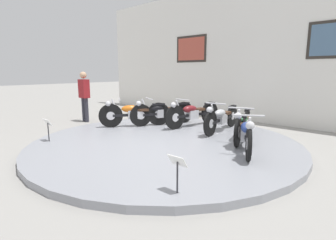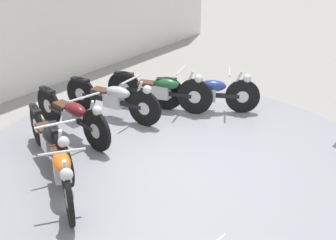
{
  "view_description": "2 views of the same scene",
  "coord_description": "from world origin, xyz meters",
  "views": [
    {
      "loc": [
        3.92,
        -4.24,
        1.68
      ],
      "look_at": [
        -0.04,
        0.14,
        0.57
      ],
      "focal_mm": 28.0,
      "sensor_mm": 36.0,
      "label": 1
    },
    {
      "loc": [
        -4.98,
        -3.58,
        3.43
      ],
      "look_at": [
        -0.13,
        0.03,
        0.72
      ],
      "focal_mm": 50.0,
      "sensor_mm": 36.0,
      "label": 2
    }
  ],
  "objects": [
    {
      "name": "ground_plane",
      "position": [
        0.0,
        0.0,
        0.0
      ],
      "size": [
        60.0,
        60.0,
        0.0
      ],
      "primitive_type": "plane",
      "color": "gray"
    },
    {
      "name": "display_platform",
      "position": [
        0.0,
        0.0,
        0.06
      ],
      "size": [
        5.93,
        5.93,
        0.12
      ],
      "primitive_type": "cylinder",
      "color": "gray",
      "rests_on": "ground_plane"
    },
    {
      "name": "motorcycle_orange",
      "position": [
        -1.69,
        0.52,
        0.52
      ],
      "size": [
        1.21,
        1.67,
        0.81
      ],
      "color": "black",
      "rests_on": "display_platform"
    },
    {
      "name": "motorcycle_black",
      "position": [
        -1.27,
        1.23,
        0.51
      ],
      "size": [
        0.87,
        1.84,
        0.8
      ],
      "color": "black",
      "rests_on": "display_platform"
    },
    {
      "name": "motorcycle_maroon",
      "position": [
        -0.47,
        1.64,
        0.51
      ],
      "size": [
        0.54,
        1.98,
        0.8
      ],
      "color": "black",
      "rests_on": "display_platform"
    },
    {
      "name": "motorcycle_silver",
      "position": [
        0.47,
        1.64,
        0.5
      ],
      "size": [
        0.54,
        1.96,
        0.79
      ],
      "color": "black",
      "rests_on": "display_platform"
    },
    {
      "name": "motorcycle_green",
      "position": [
        1.27,
        1.22,
        0.51
      ],
      "size": [
        0.72,
        1.91,
        0.8
      ],
      "color": "black",
      "rests_on": "display_platform"
    },
    {
      "name": "motorcycle_blue",
      "position": [
        1.69,
        0.52,
        0.5
      ],
      "size": [
        1.04,
        1.72,
        0.78
      ],
      "color": "black",
      "rests_on": "display_platform"
    }
  ]
}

